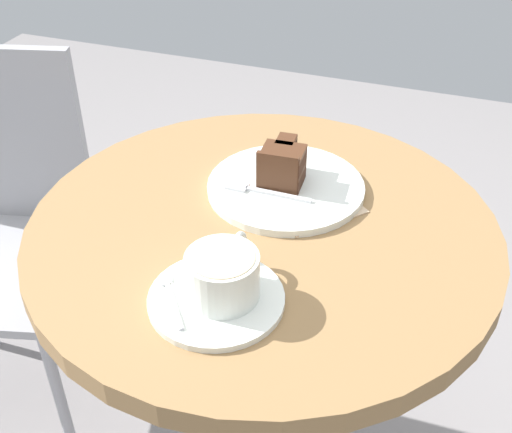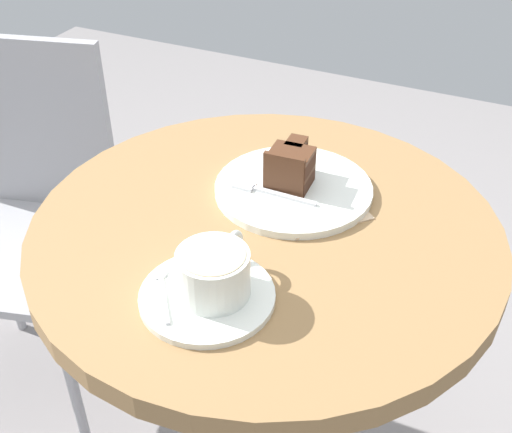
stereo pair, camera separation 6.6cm
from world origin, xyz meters
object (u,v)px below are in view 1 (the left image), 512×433
at_px(coffee_cup, 223,274).
at_px(cake_slice, 281,165).
at_px(teaspoon, 170,294).
at_px(napkin, 306,203).
at_px(fork, 258,190).
at_px(saucer, 219,300).
at_px(cake_plate, 286,187).

distance_m(coffee_cup, cake_slice, 0.26).
bearing_deg(teaspoon, cake_slice, -47.54).
bearing_deg(napkin, fork, 97.81).
xyz_separation_m(saucer, cake_slice, (0.27, 0.01, 0.04)).
height_order(teaspoon, napkin, teaspoon).
bearing_deg(teaspoon, cake_plate, -49.73).
bearing_deg(cake_slice, saucer, -178.48).
distance_m(cake_plate, napkin, 0.05).
height_order(saucer, teaspoon, teaspoon).
height_order(cake_slice, napkin, cake_slice).
bearing_deg(cake_plate, saucer, 179.30).
bearing_deg(saucer, napkin, -10.36).
height_order(cake_plate, napkin, cake_plate).
bearing_deg(napkin, cake_plate, 57.63).
bearing_deg(fork, saucer, 98.01).
bearing_deg(teaspoon, saucer, -111.48).
distance_m(coffee_cup, napkin, 0.24).
relative_size(cake_slice, napkin, 0.47).
xyz_separation_m(cake_plate, napkin, (-0.03, -0.04, -0.00)).
distance_m(saucer, cake_slice, 0.27).
height_order(coffee_cup, cake_plate, coffee_cup).
bearing_deg(coffee_cup, teaspoon, 112.01).
bearing_deg(cake_slice, fork, 150.63).
distance_m(cake_slice, napkin, 0.07).
relative_size(coffee_cup, cake_plate, 0.51).
relative_size(saucer, napkin, 0.94).
bearing_deg(teaspoon, napkin, -59.14).
xyz_separation_m(cake_slice, napkin, (-0.03, -0.05, -0.04)).
distance_m(teaspoon, napkin, 0.27).
relative_size(cake_plate, napkin, 1.34).
xyz_separation_m(saucer, cake_plate, (0.26, -0.00, 0.00)).
height_order(saucer, coffee_cup, coffee_cup).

